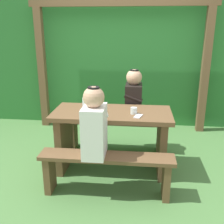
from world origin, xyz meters
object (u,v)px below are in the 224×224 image
(bench_near, at_px, (107,167))
(bottle_right, at_px, (90,101))
(bottle_left, at_px, (85,105))
(cell_phone, at_px, (138,116))
(bench_far, at_px, (116,129))
(drinking_glass, at_px, (134,111))
(person_white_shirt, at_px, (94,125))
(person_black_coat, at_px, (134,98))
(picnic_table, at_px, (112,131))

(bench_near, height_order, bottle_right, bottle_right)
(bottle_left, relative_size, cell_phone, 1.61)
(bench_far, height_order, drinking_glass, drinking_glass)
(person_white_shirt, bearing_deg, person_black_coat, 71.48)
(bench_far, relative_size, person_white_shirt, 1.95)
(person_black_coat, height_order, cell_phone, person_black_coat)
(bench_near, distance_m, cell_phone, 0.66)
(bench_far, distance_m, person_white_shirt, 1.17)
(picnic_table, relative_size, person_black_coat, 1.95)
(bench_near, xyz_separation_m, bottle_right, (-0.28, 0.65, 0.52))
(bench_near, xyz_separation_m, bottle_left, (-0.31, 0.48, 0.52))
(picnic_table, height_order, drinking_glass, drinking_glass)
(picnic_table, bearing_deg, bottle_right, 158.11)
(picnic_table, distance_m, bench_far, 0.57)
(bench_near, height_order, person_black_coat, person_black_coat)
(drinking_glass, height_order, bottle_right, bottle_right)
(bench_far, bearing_deg, person_white_shirt, -96.37)
(bench_far, distance_m, bottle_left, 0.85)
(bottle_left, bearing_deg, bottle_right, 81.90)
(person_black_coat, xyz_separation_m, bottle_right, (-0.52, -0.42, 0.06))
(person_black_coat, relative_size, drinking_glass, 9.32)
(person_white_shirt, bearing_deg, bench_near, -1.59)
(bottle_right, bearing_deg, person_black_coat, 39.10)
(picnic_table, relative_size, drinking_glass, 18.14)
(bench_near, height_order, person_white_shirt, person_white_shirt)
(bench_near, xyz_separation_m, bench_far, (0.00, 1.08, 0.00))
(bench_far, bearing_deg, drinking_glass, -66.64)
(person_white_shirt, relative_size, drinking_glass, 9.32)
(bench_near, relative_size, bottle_right, 6.44)
(bottle_left, bearing_deg, bench_far, 62.96)
(bench_far, bearing_deg, person_black_coat, -0.80)
(drinking_glass, bearing_deg, bottle_right, 162.17)
(person_white_shirt, height_order, person_black_coat, same)
(bottle_left, bearing_deg, person_white_shirt, -68.63)
(bench_far, distance_m, bottle_right, 0.73)
(bottle_left, xyz_separation_m, cell_phone, (0.62, -0.09, -0.09))
(drinking_glass, distance_m, cell_phone, 0.11)
(bottle_left, bearing_deg, cell_phone, -8.56)
(cell_phone, bearing_deg, drinking_glass, 137.94)
(picnic_table, bearing_deg, bench_near, -90.00)
(bottle_left, distance_m, bottle_right, 0.17)
(picnic_table, distance_m, bench_near, 0.57)
(person_white_shirt, bearing_deg, cell_phone, 41.47)
(drinking_glass, height_order, bottle_left, bottle_left)
(person_white_shirt, bearing_deg, drinking_glass, 51.41)
(cell_phone, bearing_deg, bottle_left, -170.52)
(person_white_shirt, xyz_separation_m, cell_phone, (0.43, 0.38, -0.02))
(bottle_left, bearing_deg, drinking_glass, -0.02)
(picnic_table, relative_size, bench_far, 1.00)
(bench_far, relative_size, person_black_coat, 1.95)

